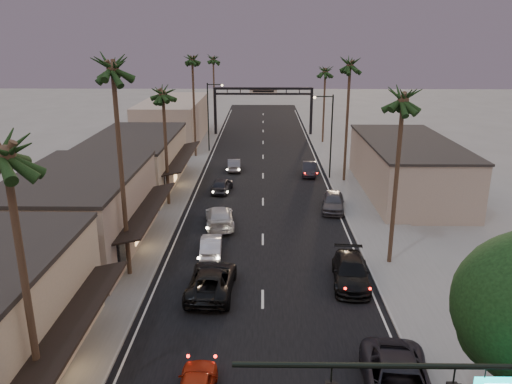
{
  "coord_description": "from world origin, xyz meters",
  "views": [
    {
      "loc": [
        -0.02,
        -7.04,
        14.79
      ],
      "look_at": [
        -0.57,
        32.07,
        2.5
      ],
      "focal_mm": 35.0,
      "sensor_mm": 36.0,
      "label": 1
    }
  ],
  "objects_px": {
    "palm_ra": "(404,93)",
    "oncoming_silver": "(211,245)",
    "palm_la": "(3,142)",
    "palm_far": "(213,57)",
    "palm_ld": "(192,56)",
    "curbside_black": "(351,272)",
    "streetlight_right": "(329,130)",
    "arch": "(263,99)",
    "oncoming_pickup": "(212,280)",
    "palm_lc": "(163,89)",
    "palm_rb": "(350,61)",
    "streetlight_left": "(210,112)",
    "palm_lb": "(112,62)",
    "palm_rc": "(325,68)"
  },
  "relations": [
    {
      "from": "palm_ra",
      "to": "palm_rc",
      "type": "bearing_deg",
      "value": 90.0
    },
    {
      "from": "streetlight_right",
      "to": "palm_rb",
      "type": "relative_size",
      "value": 0.63
    },
    {
      "from": "palm_rb",
      "to": "palm_lb",
      "type": "bearing_deg",
      "value": -128.02
    },
    {
      "from": "streetlight_left",
      "to": "oncoming_pickup",
      "type": "xyz_separation_m",
      "value": [
        3.86,
        -38.21,
        -4.53
      ]
    },
    {
      "from": "streetlight_left",
      "to": "palm_la",
      "type": "distance_m",
      "value": 49.41
    },
    {
      "from": "arch",
      "to": "streetlight_left",
      "type": "height_order",
      "value": "streetlight_left"
    },
    {
      "from": "streetlight_right",
      "to": "palm_ld",
      "type": "distance_m",
      "value": 19.78
    },
    {
      "from": "palm_rb",
      "to": "palm_rc",
      "type": "bearing_deg",
      "value": 90.0
    },
    {
      "from": "palm_rc",
      "to": "curbside_black",
      "type": "height_order",
      "value": "palm_rc"
    },
    {
      "from": "palm_lc",
      "to": "curbside_black",
      "type": "height_order",
      "value": "palm_lc"
    },
    {
      "from": "streetlight_left",
      "to": "palm_rc",
      "type": "height_order",
      "value": "palm_rc"
    },
    {
      "from": "palm_lc",
      "to": "palm_ld",
      "type": "relative_size",
      "value": 0.86
    },
    {
      "from": "streetlight_left",
      "to": "palm_ld",
      "type": "distance_m",
      "value": 7.88
    },
    {
      "from": "streetlight_left",
      "to": "palm_lc",
      "type": "distance_m",
      "value": 22.65
    },
    {
      "from": "palm_lb",
      "to": "palm_ra",
      "type": "relative_size",
      "value": 1.15
    },
    {
      "from": "palm_la",
      "to": "oncoming_pickup",
      "type": "bearing_deg",
      "value": 62.83
    },
    {
      "from": "palm_ra",
      "to": "oncoming_silver",
      "type": "distance_m",
      "value": 16.36
    },
    {
      "from": "palm_ra",
      "to": "oncoming_silver",
      "type": "relative_size",
      "value": 3.25
    },
    {
      "from": "palm_lc",
      "to": "oncoming_silver",
      "type": "xyz_separation_m",
      "value": [
        4.96,
        -10.69,
        -9.8
      ]
    },
    {
      "from": "palm_rc",
      "to": "streetlight_left",
      "type": "bearing_deg",
      "value": -158.86
    },
    {
      "from": "palm_la",
      "to": "palm_far",
      "type": "height_order",
      "value": "same"
    },
    {
      "from": "palm_lc",
      "to": "palm_ld",
      "type": "bearing_deg",
      "value": 90.0
    },
    {
      "from": "streetlight_left",
      "to": "palm_lb",
      "type": "relative_size",
      "value": 0.59
    },
    {
      "from": "palm_rb",
      "to": "palm_far",
      "type": "distance_m",
      "value": 37.98
    },
    {
      "from": "palm_far",
      "to": "palm_ra",
      "type": "bearing_deg",
      "value": -72.62
    },
    {
      "from": "streetlight_left",
      "to": "palm_far",
      "type": "distance_m",
      "value": 20.96
    },
    {
      "from": "palm_la",
      "to": "palm_lb",
      "type": "xyz_separation_m",
      "value": [
        -0.0,
        13.0,
        1.94
      ]
    },
    {
      "from": "palm_la",
      "to": "oncoming_silver",
      "type": "bearing_deg",
      "value": 73.08
    },
    {
      "from": "streetlight_left",
      "to": "palm_ra",
      "type": "height_order",
      "value": "palm_ra"
    },
    {
      "from": "streetlight_right",
      "to": "oncoming_pickup",
      "type": "relative_size",
      "value": 1.57
    },
    {
      "from": "streetlight_left",
      "to": "oncoming_silver",
      "type": "bearing_deg",
      "value": -84.27
    },
    {
      "from": "palm_rb",
      "to": "oncoming_silver",
      "type": "distance_m",
      "value": 25.24
    },
    {
      "from": "palm_ra",
      "to": "palm_far",
      "type": "relative_size",
      "value": 1.0
    },
    {
      "from": "palm_la",
      "to": "palm_rb",
      "type": "distance_m",
      "value": 39.01
    },
    {
      "from": "curbside_black",
      "to": "streetlight_right",
      "type": "bearing_deg",
      "value": 91.59
    },
    {
      "from": "palm_ld",
      "to": "palm_ra",
      "type": "relative_size",
      "value": 1.08
    },
    {
      "from": "oncoming_silver",
      "to": "palm_la",
      "type": "bearing_deg",
      "value": 69.88
    },
    {
      "from": "palm_far",
      "to": "palm_lc",
      "type": "bearing_deg",
      "value": -90.41
    },
    {
      "from": "palm_la",
      "to": "palm_far",
      "type": "xyz_separation_m",
      "value": [
        0.3,
        69.0,
        0.0
      ]
    },
    {
      "from": "palm_ra",
      "to": "oncoming_silver",
      "type": "height_order",
      "value": "palm_ra"
    },
    {
      "from": "arch",
      "to": "palm_lc",
      "type": "relative_size",
      "value": 1.25
    },
    {
      "from": "palm_ld",
      "to": "curbside_black",
      "type": "distance_m",
      "value": 38.52
    },
    {
      "from": "streetlight_right",
      "to": "palm_rb",
      "type": "distance_m",
      "value": 7.35
    },
    {
      "from": "streetlight_right",
      "to": "oncoming_silver",
      "type": "height_order",
      "value": "streetlight_right"
    },
    {
      "from": "streetlight_right",
      "to": "palm_rb",
      "type": "bearing_deg",
      "value": -30.76
    },
    {
      "from": "streetlight_left",
      "to": "oncoming_silver",
      "type": "relative_size",
      "value": 2.22
    },
    {
      "from": "arch",
      "to": "oncoming_pickup",
      "type": "xyz_separation_m",
      "value": [
        -3.06,
        -50.21,
        -4.74
      ]
    },
    {
      "from": "curbside_black",
      "to": "oncoming_silver",
      "type": "bearing_deg",
      "value": 160.15
    },
    {
      "from": "palm_lb",
      "to": "palm_lc",
      "type": "height_order",
      "value": "palm_lb"
    },
    {
      "from": "oncoming_pickup",
      "to": "streetlight_right",
      "type": "bearing_deg",
      "value": -109.06
    }
  ]
}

